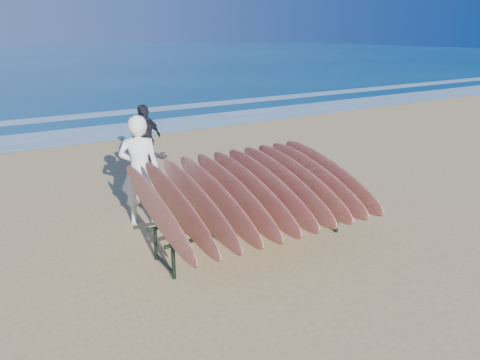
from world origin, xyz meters
The scene contains 7 objects.
ground centered at (0.00, 0.00, 0.00)m, with size 120.00×120.00×0.00m, color tan.
foam_near centered at (0.00, 10.00, 0.01)m, with size 160.00×160.00×0.00m, color white.
foam_far centered at (0.00, 13.50, 0.01)m, with size 160.00×160.00×0.00m, color white.
surfboard_rack centered at (-0.06, 0.35, 0.90)m, with size 3.22×2.67×1.46m.
person_white centered at (-1.18, 2.14, 0.96)m, with size 0.70×0.46×1.92m, color silver.
person_dark_a centered at (-0.64, 3.08, 0.81)m, with size 0.78×0.61×1.61m, color black.
person_dark_b centered at (0.05, 5.00, 0.81)m, with size 0.95×0.40×1.62m, color black.
Camera 1 is at (-3.85, -5.23, 3.26)m, focal length 35.00 mm.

